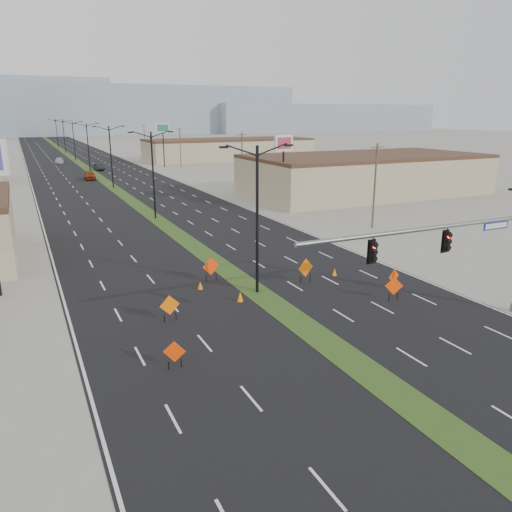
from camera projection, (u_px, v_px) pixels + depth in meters
name	position (u px, v px, depth m)	size (l,w,h in m)	color
ground	(363.00, 370.00, 24.17)	(600.00, 600.00, 0.00)	gray
road_surface	(88.00, 169.00, 111.10)	(25.00, 400.00, 0.02)	black
median_strip	(88.00, 169.00, 111.10)	(2.00, 400.00, 0.04)	#304F1C
building_se_near	(365.00, 176.00, 76.50)	(36.00, 18.00, 5.50)	tan
building_se_far	(229.00, 150.00, 134.71)	(44.00, 16.00, 5.00)	tan
mesa_center	(111.00, 110.00, 297.53)	(220.00, 50.00, 28.00)	#8392A2
mesa_east	(319.00, 118.00, 347.71)	(160.00, 50.00, 18.00)	#8392A2
signal_mast	(470.00, 246.00, 28.10)	(16.30, 0.60, 8.00)	slate
streetlight_0	(257.00, 216.00, 33.11)	(5.15, 0.24, 10.02)	black
streetlight_1	(153.00, 172.00, 57.45)	(5.15, 0.24, 10.02)	black
streetlight_2	(111.00, 155.00, 81.79)	(5.15, 0.24, 10.02)	black
streetlight_3	(88.00, 145.00, 106.13)	(5.15, 0.24, 10.02)	black
streetlight_4	(74.00, 140.00, 130.47)	(5.15, 0.24, 10.02)	black
streetlight_5	(64.00, 135.00, 154.81)	(5.15, 0.24, 10.02)	black
streetlight_6	(57.00, 132.00, 179.15)	(5.15, 0.24, 10.02)	black
utility_pole_0	(375.00, 185.00, 52.83)	(1.60, 0.20, 9.00)	#4C3823
utility_pole_1	(242.00, 159.00, 83.26)	(1.60, 0.20, 9.00)	#4C3823
utility_pole_2	(180.00, 147.00, 113.68)	(1.60, 0.20, 9.00)	#4C3823
utility_pole_3	(145.00, 140.00, 144.11)	(1.60, 0.20, 9.00)	#4C3823
car_left	(90.00, 175.00, 93.63)	(1.92, 4.78, 1.63)	maroon
car_mid	(99.00, 167.00, 109.04)	(1.57, 4.50, 1.48)	black
car_far	(59.00, 161.00, 123.06)	(1.93, 4.74, 1.38)	#ABB0B5
construction_sign_0	(170.00, 306.00, 29.57)	(1.23, 0.12, 1.63)	#DE6004
construction_sign_1	(174.00, 353.00, 24.05)	(1.02, 0.46, 1.45)	#E73804
construction_sign_2	(211.00, 267.00, 36.75)	(1.34, 0.27, 1.80)	#FF3405
construction_sign_3	(306.00, 269.00, 36.31)	(1.35, 0.36, 1.84)	#DF5904
construction_sign_4	(394.00, 277.00, 35.16)	(1.06, 0.28, 1.44)	#E63C04
construction_sign_5	(394.00, 287.00, 32.91)	(1.11, 0.54, 1.61)	#FF3F05
cone_0	(200.00, 285.00, 35.14)	(0.37, 0.37, 0.61)	orange
cone_1	(240.00, 297.00, 32.85)	(0.41, 0.41, 0.68)	orange
cone_2	(335.00, 272.00, 38.11)	(0.35, 0.35, 0.59)	orange
cone_3	(214.00, 263.00, 40.54)	(0.35, 0.35, 0.58)	#ED3605
pole_sign_east_near	(284.00, 149.00, 63.61)	(3.02, 1.25, 9.37)	black
pole_sign_east_far	(163.00, 131.00, 114.21)	(3.09, 1.61, 9.86)	black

